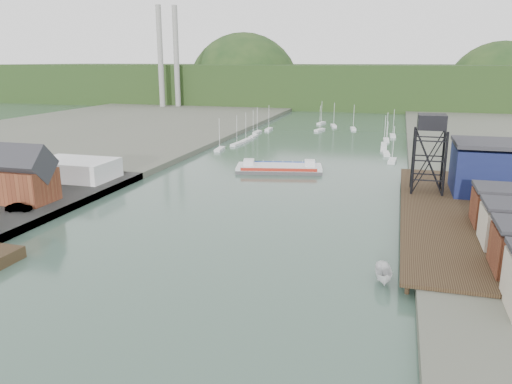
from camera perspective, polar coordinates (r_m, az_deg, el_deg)
The scene contains 13 objects.
ground at distance 63.43m, azimuth -13.00°, elevation -12.47°, with size 600.00×600.00×0.00m, color #2B443D.
west_land at distance 178.73m, azimuth -26.84°, elevation 3.97°, with size 120.00×400.00×3.20m, color #4C5142.
east_pier at distance 98.05m, azimuth 20.29°, elevation -1.98°, with size 14.00×70.00×2.45m.
harbor_building at distance 108.16m, azimuth -25.24°, elevation 1.32°, with size 12.20×8.20×8.90m.
white_shed at distance 125.09m, azimuth -19.91°, elevation 2.47°, with size 18.00×12.00×4.50m, color silver.
lift_tower at distance 107.93m, azimuth 19.42°, elevation 7.04°, with size 6.50×6.50×16.00m.
blue_shed at distance 113.14m, azimuth 26.58°, elevation 2.22°, with size 20.50×14.50×11.30m.
marina_sailboats at distance 191.63m, azimuth 7.25°, elevation 6.18°, with size 57.71×92.65×0.90m.
smokestacks at distance 311.89m, azimuth -9.98°, elevation 14.83°, with size 11.20×8.20×60.00m.
distant_hills at distance 352.26m, azimuth 10.81°, elevation 11.56°, with size 500.00×120.00×80.00m.
chain_ferry at distance 132.96m, azimuth 2.66°, elevation 2.74°, with size 23.84×13.40×3.24m.
motorboat at distance 69.26m, azimuth 14.40°, elevation -9.13°, with size 2.16×5.75×2.22m, color silver.
car_west_b at distance 102.08m, azimuth -25.48°, elevation -1.61°, with size 1.58×4.55×1.50m, color #999999.
Camera 1 is at (28.42, -48.94, 28.64)m, focal length 35.00 mm.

